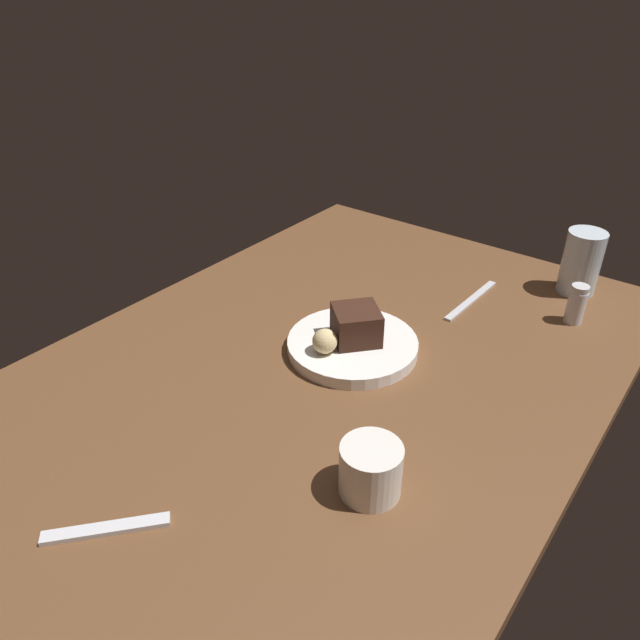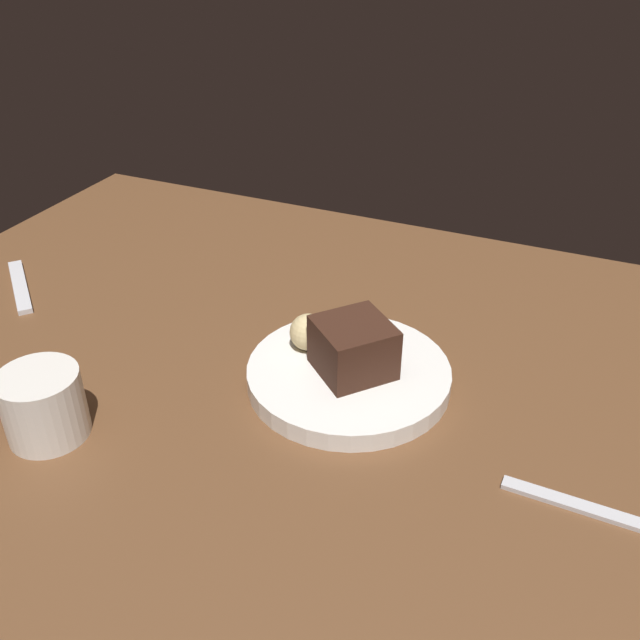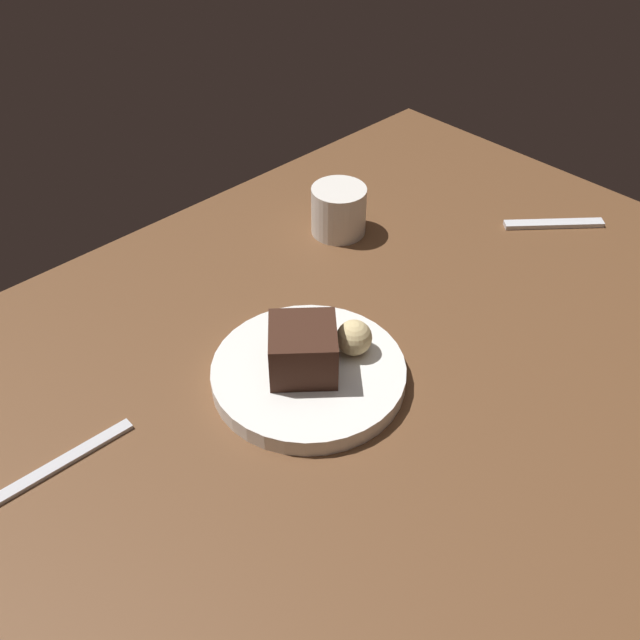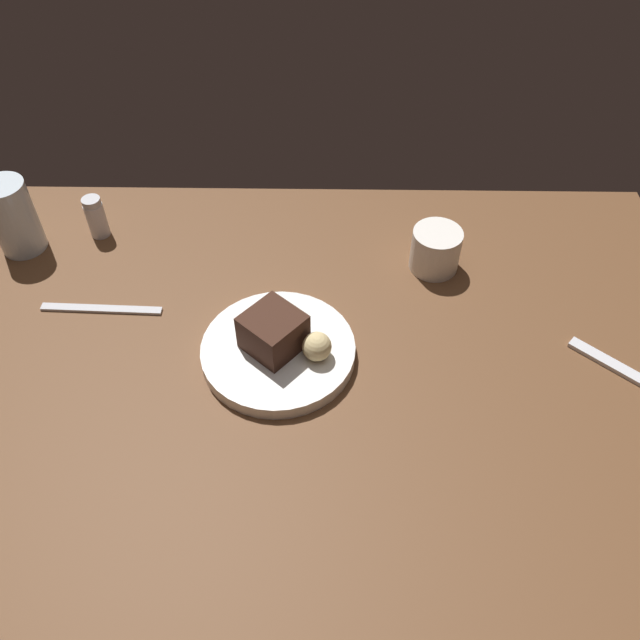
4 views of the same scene
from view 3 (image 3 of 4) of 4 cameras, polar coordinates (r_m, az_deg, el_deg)
The scene contains 7 objects.
dining_table at distance 87.25cm, azimuth 2.08°, elevation -4.25°, with size 120.00×84.00×3.00cm, color brown.
dessert_plate at distance 83.51cm, azimuth -0.91°, elevation -4.27°, with size 22.49×22.49×2.18cm, color white.
chocolate_cake_slice at distance 80.58cm, azimuth -1.35°, elevation -2.34°, with size 7.54×7.54×5.88cm, color #381E14.
bread_roll at distance 83.36cm, azimuth 2.72°, elevation -1.40°, with size 4.21×4.21×4.21cm, color #DBC184.
coffee_cup at distance 106.69cm, azimuth 1.49°, elevation 8.67°, with size 8.06×8.06×7.22cm, color silver.
dessert_spoon at distance 115.18cm, azimuth 18.01°, elevation 7.25°, with size 15.00×1.80×0.70cm, color silver.
butter_knife at distance 80.38cm, azimuth -20.68°, elevation -11.06°, with size 19.00×1.40×0.50cm, color silver.
Camera 3 is at (45.13, 42.44, 62.94)cm, focal length 40.45 mm.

